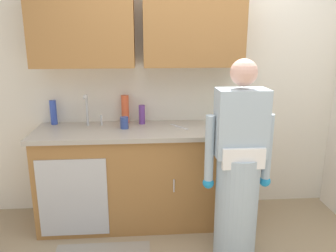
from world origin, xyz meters
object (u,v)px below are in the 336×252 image
Objects in this scene: person_at_sink at (238,178)px; knife_on_counter at (179,127)px; sink at (90,131)px; cup_by_sink at (124,123)px; bottle_water_tall at (142,114)px; sponge at (221,124)px; bottle_water_short at (53,112)px; bottle_dish_liquid at (125,109)px; bottle_cleaner_spray at (233,111)px.

knife_on_counter is (-0.39, 0.66, 0.25)m from person_at_sink.
cup_by_sink is (0.32, 0.01, 0.07)m from sink.
bottle_water_tall is 0.77m from sponge.
bottle_water_tall is at bearing -146.69° from knife_on_counter.
bottle_water_short is (-0.37, 0.22, 0.13)m from sink.
cup_by_sink is at bearing -135.63° from bottle_water_tall.
bottle_dish_liquid is 2.53× the size of cup_by_sink.
person_at_sink is 0.93m from bottle_cleaner_spray.
sink reaches higher than bottle_cleaner_spray.
bottle_cleaner_spray is at bearing 10.20° from cup_by_sink.
person_at_sink is 14.73× the size of sponge.
bottle_water_tall is at bearing 19.51° from sink.
bottle_dish_liquid is at bearing 89.57° from cup_by_sink.
bottle_water_tall is 0.23m from cup_by_sink.
person_at_sink is 8.69× the size of bottle_water_tall.
sink is 2.68× the size of bottle_water_tall.
sink is 0.52m from bottle_water_tall.
sponge is (-0.15, -0.16, -0.09)m from bottle_cleaner_spray.
bottle_dish_liquid is 1.17× the size of bottle_water_short.
knife_on_counter is at bearing -20.24° from bottle_dish_liquid.
bottle_cleaner_spray is at bearing 78.86° from person_at_sink.
knife_on_counter is 2.18× the size of sponge.
sponge is (0.92, 0.03, -0.04)m from cup_by_sink.
bottle_water_short is at bearing 176.82° from bottle_water_tall.
bottle_water_tall is (0.48, 0.17, 0.11)m from sink.
bottle_water_tall reaches higher than cup_by_sink.
bottle_cleaner_spray is (1.39, 0.20, 0.12)m from sink.
bottle_cleaner_spray is (1.77, -0.01, -0.01)m from bottle_water_short.
sink reaches higher than bottle_dish_liquid.
person_at_sink is at bearing -28.04° from bottle_water_short.
sink is 2.08× the size of knife_on_counter.
sink reaches higher than knife_on_counter.
sponge is (0.41, 0.02, 0.01)m from knife_on_counter.
knife_on_counter is at bearing 1.60° from cup_by_sink.
cup_by_sink is (-0.16, -0.16, -0.04)m from bottle_water_tall.
person_at_sink is 1.30m from bottle_dish_liquid.
sponge is at bearing 2.17° from cup_by_sink.
bottle_water_tall is 0.39m from knife_on_counter.
bottle_cleaner_spray is 0.89× the size of knife_on_counter.
bottle_water_short is 1.10× the size of bottle_cleaner_spray.
bottle_dish_liquid is 1.48× the size of bottle_water_tall.
person_at_sink reaches higher than bottle_water_short.
bottle_water_tall reaches higher than knife_on_counter.
knife_on_counter is at bearing -9.11° from bottle_water_short.
bottle_water_short is (-0.69, 0.00, -0.02)m from bottle_dish_liquid.
person_at_sink is at bearing -27.36° from sink.
cup_by_sink is 0.52m from knife_on_counter.
bottle_water_short reaches higher than cup_by_sink.
bottle_dish_liquid is (-0.91, 0.85, 0.39)m from person_at_sink.
bottle_dish_liquid is at bearing 33.92° from sink.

